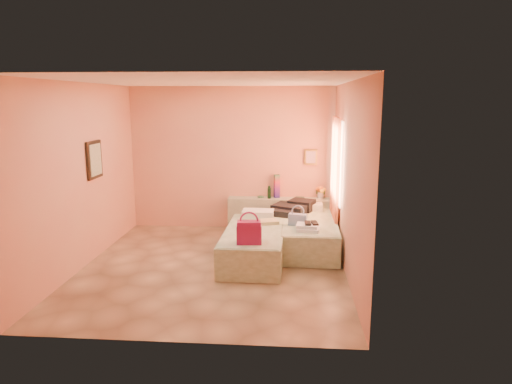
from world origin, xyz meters
TOP-DOWN VIEW (x-y plane):
  - ground at (0.00, 0.00)m, footprint 4.50×4.50m
  - room_walls at (0.21, 0.57)m, footprint 4.02×4.51m
  - headboard_ledge at (0.98, 2.10)m, footprint 2.05×0.30m
  - bed_left at (0.60, 0.40)m, footprint 0.95×2.02m
  - bed_right at (1.50, 1.05)m, footprint 0.95×2.02m
  - water_bottle at (0.75, 2.07)m, footprint 0.08×0.08m
  - rainbow_box at (0.90, 2.17)m, footprint 0.13×0.13m
  - small_dish at (0.58, 2.12)m, footprint 0.17×0.17m
  - green_book at (1.35, 2.10)m, footprint 0.18×0.14m
  - flower_vase at (1.76, 2.17)m, footprint 0.27×0.27m
  - magenta_handbag at (0.58, -0.32)m, footprint 0.37×0.23m
  - khaki_garment at (0.80, 0.78)m, footprint 0.39×0.36m
  - clothes_pile at (1.22, 1.54)m, footprint 0.81×0.81m
  - blue_handbag at (1.29, 0.70)m, footprint 0.32×0.19m
  - towel_stack at (1.46, 0.40)m, footprint 0.39×0.35m
  - sandal_pair at (1.51, 0.44)m, footprint 0.19×0.24m

SIDE VIEW (x-z plane):
  - ground at x=0.00m, z-range 0.00..0.00m
  - bed_left at x=0.60m, z-range 0.00..0.50m
  - bed_right at x=1.50m, z-range 0.00..0.50m
  - headboard_ledge at x=0.98m, z-range 0.00..0.65m
  - khaki_garment at x=0.80m, z-range 0.50..0.56m
  - towel_stack at x=1.46m, z-range 0.50..0.60m
  - blue_handbag at x=1.29m, z-range 0.50..0.69m
  - clothes_pile at x=1.22m, z-range 0.50..0.70m
  - sandal_pair at x=1.51m, z-range 0.60..0.62m
  - green_book at x=1.35m, z-range 0.65..0.68m
  - small_dish at x=0.58m, z-range 0.65..0.68m
  - magenta_handbag at x=0.58m, z-range 0.50..0.84m
  - water_bottle at x=0.75m, z-range 0.65..0.89m
  - flower_vase at x=1.76m, z-range 0.65..0.93m
  - rainbow_box at x=0.90m, z-range 0.65..1.10m
  - room_walls at x=0.21m, z-range 0.38..3.19m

